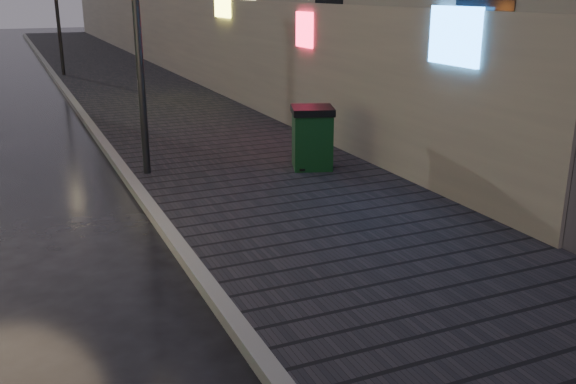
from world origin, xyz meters
The scene contains 4 objects.
ground centered at (0.00, 0.00, 0.00)m, with size 120.00×120.00×0.00m, color black.
sidewalk centered at (3.90, 21.00, 0.07)m, with size 4.60×58.00×0.15m, color black.
curb centered at (1.50, 21.00, 0.07)m, with size 0.20×58.00×0.15m, color slate.
trash_bin centered at (4.90, 5.08, 0.76)m, with size 1.00×1.00×1.20m.
Camera 1 is at (-0.46, -5.86, 3.51)m, focal length 40.00 mm.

